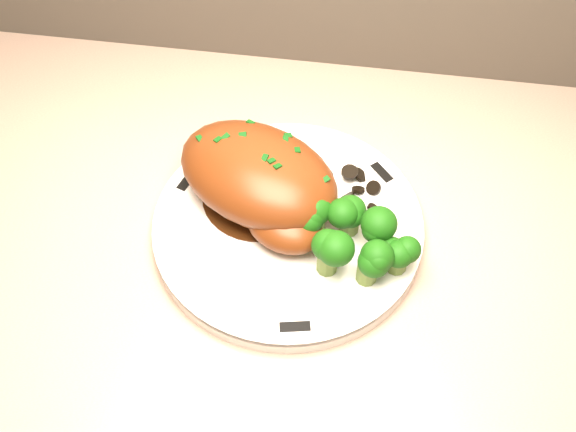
# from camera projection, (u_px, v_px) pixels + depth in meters

# --- Properties ---
(plate) EXTENTS (0.28, 0.28, 0.02)m
(plate) POSITION_uv_depth(u_px,v_px,m) (288.00, 227.00, 0.70)
(plate) COLOR white
(plate) RESTS_ON counter
(rim_accent_0) EXTENTS (0.03, 0.03, 0.00)m
(rim_accent_0) POSITION_uv_depth(u_px,v_px,m) (382.00, 173.00, 0.73)
(rim_accent_0) COLOR black
(rim_accent_0) RESTS_ON plate
(rim_accent_1) EXTENTS (0.02, 0.03, 0.00)m
(rim_accent_1) POSITION_uv_depth(u_px,v_px,m) (187.00, 180.00, 0.73)
(rim_accent_1) COLOR black
(rim_accent_1) RESTS_ON plate
(rim_accent_2) EXTENTS (0.03, 0.01, 0.00)m
(rim_accent_2) POSITION_uv_depth(u_px,v_px,m) (295.00, 327.00, 0.63)
(rim_accent_2) COLOR black
(rim_accent_2) RESTS_ON plate
(gravy_pool) EXTENTS (0.11, 0.11, 0.00)m
(gravy_pool) POSITION_uv_depth(u_px,v_px,m) (259.00, 196.00, 0.71)
(gravy_pool) COLOR #3B1D0A
(gravy_pool) RESTS_ON plate
(chicken_breast) EXTENTS (0.20, 0.17, 0.06)m
(chicken_breast) POSITION_uv_depth(u_px,v_px,m) (261.00, 180.00, 0.69)
(chicken_breast) COLOR brown
(chicken_breast) RESTS_ON plate
(mushroom_pile) EXTENTS (0.08, 0.06, 0.02)m
(mushroom_pile) POSITION_uv_depth(u_px,v_px,m) (335.00, 190.00, 0.71)
(mushroom_pile) COLOR black
(mushroom_pile) RESTS_ON plate
(broccoli_florets) EXTENTS (0.11, 0.08, 0.04)m
(broccoli_florets) POSITION_uv_depth(u_px,v_px,m) (357.00, 239.00, 0.65)
(broccoli_florets) COLOR olive
(broccoli_florets) RESTS_ON plate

